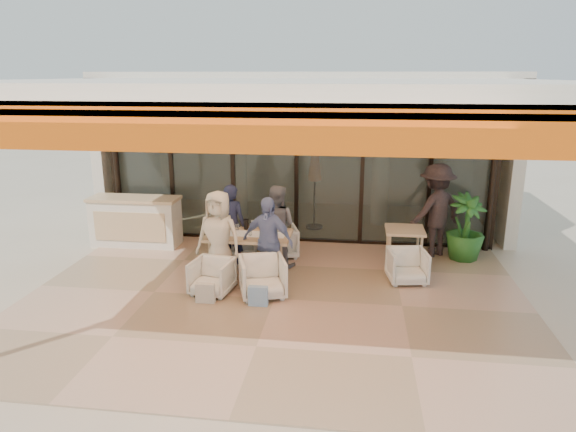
% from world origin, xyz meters
% --- Properties ---
extents(ground, '(70.00, 70.00, 0.00)m').
position_xyz_m(ground, '(0.00, 0.00, 0.00)').
color(ground, '#C6B293').
rests_on(ground, ground).
extents(terrace_floor, '(8.00, 6.00, 0.01)m').
position_xyz_m(terrace_floor, '(0.00, 0.00, 0.01)').
color(terrace_floor, tan).
rests_on(terrace_floor, ground).
extents(terrace_structure, '(8.00, 6.00, 3.40)m').
position_xyz_m(terrace_structure, '(0.00, -0.26, 3.25)').
color(terrace_structure, silver).
rests_on(terrace_structure, ground).
extents(glass_storefront, '(8.08, 0.10, 3.20)m').
position_xyz_m(glass_storefront, '(0.00, 3.00, 1.60)').
color(glass_storefront, '#9EADA3').
rests_on(glass_storefront, ground).
extents(interior_block, '(9.05, 3.62, 3.52)m').
position_xyz_m(interior_block, '(0.01, 5.31, 2.23)').
color(interior_block, silver).
rests_on(interior_block, ground).
extents(host_counter, '(1.85, 0.65, 1.04)m').
position_xyz_m(host_counter, '(-3.28, 2.30, 0.53)').
color(host_counter, silver).
rests_on(host_counter, ground).
extents(dining_table, '(1.50, 0.90, 0.93)m').
position_xyz_m(dining_table, '(-0.63, 1.08, 0.69)').
color(dining_table, tan).
rests_on(dining_table, ground).
extents(chair_far_left, '(0.83, 0.80, 0.70)m').
position_xyz_m(chair_far_left, '(-1.05, 2.02, 0.35)').
color(chair_far_left, white).
rests_on(chair_far_left, ground).
extents(chair_far_right, '(0.81, 0.78, 0.67)m').
position_xyz_m(chair_far_right, '(-0.21, 2.02, 0.34)').
color(chair_far_right, white).
rests_on(chair_far_right, ground).
extents(chair_near_left, '(0.71, 0.67, 0.64)m').
position_xyz_m(chair_near_left, '(-1.05, 0.12, 0.32)').
color(chair_near_left, white).
rests_on(chair_near_left, ground).
extents(chair_near_right, '(0.87, 0.85, 0.72)m').
position_xyz_m(chair_near_right, '(-0.21, 0.12, 0.36)').
color(chair_near_right, white).
rests_on(chair_near_right, ground).
extents(diner_navy, '(0.62, 0.46, 1.54)m').
position_xyz_m(diner_navy, '(-1.05, 1.52, 0.77)').
color(diner_navy, '#1A2239').
rests_on(diner_navy, ground).
extents(diner_grey, '(0.82, 0.68, 1.54)m').
position_xyz_m(diner_grey, '(-0.21, 1.52, 0.77)').
color(diner_grey, slate).
rests_on(diner_grey, ground).
extents(diner_cream, '(0.86, 0.64, 1.61)m').
position_xyz_m(diner_cream, '(-1.05, 0.62, 0.81)').
color(diner_cream, beige).
rests_on(diner_cream, ground).
extents(diner_periwinkle, '(0.97, 0.60, 1.54)m').
position_xyz_m(diner_periwinkle, '(-0.21, 0.62, 0.77)').
color(diner_periwinkle, '#6C7DB4').
rests_on(diner_periwinkle, ground).
extents(tote_bag_cream, '(0.30, 0.10, 0.34)m').
position_xyz_m(tote_bag_cream, '(-1.05, -0.28, 0.17)').
color(tote_bag_cream, silver).
rests_on(tote_bag_cream, ground).
extents(tote_bag_blue, '(0.30, 0.10, 0.34)m').
position_xyz_m(tote_bag_blue, '(-0.21, -0.28, 0.17)').
color(tote_bag_blue, '#99BFD8').
rests_on(tote_bag_blue, ground).
extents(side_table, '(0.70, 0.70, 0.74)m').
position_xyz_m(side_table, '(2.15, 1.77, 0.64)').
color(side_table, tan).
rests_on(side_table, ground).
extents(side_chair, '(0.72, 0.68, 0.65)m').
position_xyz_m(side_chair, '(2.15, 1.02, 0.33)').
color(side_chair, white).
rests_on(side_chair, ground).
extents(standing_woman, '(1.37, 1.24, 1.84)m').
position_xyz_m(standing_woman, '(2.78, 2.47, 0.92)').
color(standing_woman, black).
rests_on(standing_woman, ground).
extents(potted_palm, '(0.98, 0.98, 1.30)m').
position_xyz_m(potted_palm, '(3.33, 2.31, 0.65)').
color(potted_palm, '#1E5919').
rests_on(potted_palm, ground).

